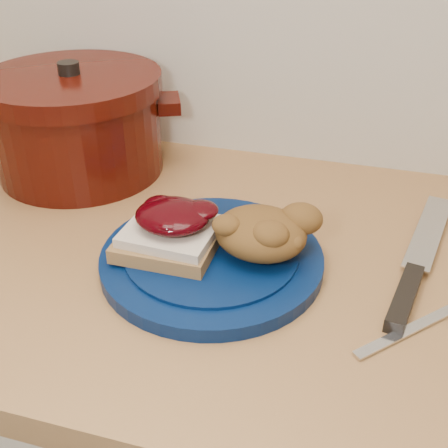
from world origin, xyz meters
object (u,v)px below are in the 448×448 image
(dutch_oven, at_px, (77,123))
(butter_knife, at_px, (413,328))
(plate, at_px, (212,259))
(chef_knife, at_px, (412,277))
(pepper_grinder, at_px, (44,124))

(dutch_oven, bearing_deg, butter_knife, -25.53)
(plate, xyz_separation_m, chef_knife, (0.24, 0.03, -0.00))
(dutch_oven, xyz_separation_m, pepper_grinder, (-0.06, 0.00, -0.01))
(dutch_oven, height_order, pepper_grinder, dutch_oven)
(chef_knife, relative_size, butter_knife, 1.92)
(dutch_oven, bearing_deg, pepper_grinder, 179.50)
(plate, distance_m, butter_knife, 0.25)
(chef_knife, xyz_separation_m, butter_knife, (0.00, -0.08, -0.01))
(plate, distance_m, chef_knife, 0.24)
(chef_knife, relative_size, dutch_oven, 0.85)
(plate, relative_size, chef_knife, 0.90)
(chef_knife, relative_size, pepper_grinder, 2.16)
(plate, relative_size, dutch_oven, 0.76)
(plate, bearing_deg, dutch_oven, 145.12)
(dutch_oven, bearing_deg, chef_knife, -17.64)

